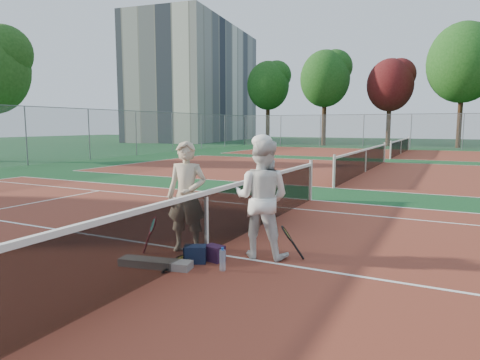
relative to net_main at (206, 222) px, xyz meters
The scene contains 22 objects.
ground 0.51m from the net_main, ahead, with size 130.00×130.00×0.00m, color #103E1D.
court_main 0.51m from the net_main, ahead, with size 23.77×10.97×0.01m, color maroon.
court_far_a 13.51m from the net_main, 90.00° to the left, with size 23.77×10.97×0.01m, color maroon.
court_far_b 27.00m from the net_main, 90.00° to the left, with size 23.77×10.97×0.01m, color maroon.
net_main is the anchor object (origin of this frame).
net_far_a 13.50m from the net_main, 90.00° to the left, with size 0.10×10.98×1.02m, color black, non-canonical shape.
net_far_b 27.00m from the net_main, 90.00° to the left, with size 0.10×10.98×1.02m, color black, non-canonical shape.
fence_back 34.01m from the net_main, 90.00° to the left, with size 32.00×0.06×3.00m, color slate, non-canonical shape.
apartment_block 52.62m from the net_main, 122.47° to the left, with size 10.00×22.00×15.00m, color beige.
player_a 0.52m from the net_main, behind, with size 0.65×0.43×1.79m, color #B8A98E.
player_b 0.98m from the net_main, 16.84° to the left, with size 0.90×0.70×1.84m, color white.
racket_red 0.90m from the net_main, 156.19° to the right, with size 0.24×0.27×0.57m, color maroon, non-canonical shape.
racket_black_held 1.31m from the net_main, 12.57° to the left, with size 0.36×0.27×0.52m, color black, non-canonical shape.
racket_spare 0.79m from the net_main, 92.34° to the right, with size 0.60×0.27×0.11m, color black, non-canonical shape.
sports_bag_navy 0.63m from the net_main, 79.19° to the right, with size 0.33×0.22×0.26m, color black.
sports_bag_purple 0.58m from the net_main, 43.21° to the right, with size 0.29×0.20×0.24m, color #25102B.
net_cover_canvas 1.07m from the net_main, 108.30° to the right, with size 1.08×0.25×0.11m, color slate.
water_bottle 0.96m from the net_main, 44.22° to the right, with size 0.09×0.09×0.30m, color silver.
tree_back_0 41.61m from the net_main, 111.67° to the left, with size 4.60×4.60×8.99m.
tree_back_1 38.44m from the net_main, 102.96° to the left, with size 4.91×4.91×9.47m.
tree_back_maroon 38.83m from the net_main, 93.68° to the left, with size 4.40×4.40×8.41m.
tree_back_3 38.74m from the net_main, 84.43° to the left, with size 6.16×6.16×11.09m.
Camera 1 is at (3.48, -5.72, 2.05)m, focal length 32.00 mm.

